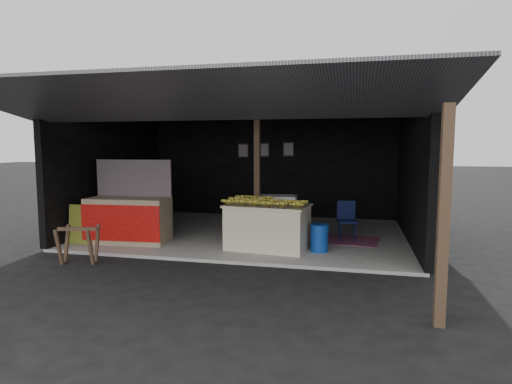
% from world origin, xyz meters
% --- Properties ---
extents(ground, '(80.00, 80.00, 0.00)m').
position_xyz_m(ground, '(0.00, 0.00, 0.00)').
color(ground, black).
rests_on(ground, ground).
extents(concrete_slab, '(7.00, 5.00, 0.06)m').
position_xyz_m(concrete_slab, '(0.00, 2.50, 0.03)').
color(concrete_slab, gray).
rests_on(concrete_slab, ground).
extents(shophouse, '(7.40, 7.29, 3.02)m').
position_xyz_m(shophouse, '(0.00, 2.82, 2.10)').
color(shophouse, black).
rests_on(shophouse, ground).
extents(banana_table, '(1.66, 1.13, 0.86)m').
position_xyz_m(banana_table, '(0.71, 1.03, 0.49)').
color(banana_table, silver).
rests_on(banana_table, concrete_slab).
extents(banana_pile, '(1.53, 1.02, 0.17)m').
position_xyz_m(banana_pile, '(0.71, 1.03, 1.00)').
color(banana_pile, gold).
rests_on(banana_pile, banana_table).
extents(white_crate, '(0.86, 0.61, 0.92)m').
position_xyz_m(white_crate, '(0.70, 2.04, 0.52)').
color(white_crate, white).
rests_on(white_crate, concrete_slab).
extents(neighbor_stall, '(1.69, 0.85, 1.69)m').
position_xyz_m(neighbor_stall, '(-2.20, 0.94, 0.57)').
color(neighbor_stall, '#998466').
rests_on(neighbor_stall, concrete_slab).
extents(green_signboard, '(0.53, 0.12, 0.80)m').
position_xyz_m(green_signboard, '(-3.05, 0.56, 0.46)').
color(green_signboard, black).
rests_on(green_signboard, concrete_slab).
extents(sawhorse, '(0.70, 0.69, 0.65)m').
position_xyz_m(sawhorse, '(-2.30, -0.58, 0.41)').
color(sawhorse, brown).
rests_on(sawhorse, ground).
extents(water_barrel, '(0.33, 0.33, 0.49)m').
position_xyz_m(water_barrel, '(1.70, 1.04, 0.30)').
color(water_barrel, '#0D3898').
rests_on(water_barrel, concrete_slab).
extents(plastic_chair, '(0.45, 0.45, 0.82)m').
position_xyz_m(plastic_chair, '(2.17, 2.23, 0.54)').
color(plastic_chair, '#0A1139').
rests_on(plastic_chair, concrete_slab).
extents(magenta_rug, '(1.62, 1.20, 0.01)m').
position_xyz_m(magenta_rug, '(2.09, 2.17, 0.07)').
color(magenta_rug, maroon).
rests_on(magenta_rug, concrete_slab).
extents(picture_frames, '(1.62, 0.04, 0.46)m').
position_xyz_m(picture_frames, '(-0.17, 4.89, 1.93)').
color(picture_frames, black).
rests_on(picture_frames, shophouse).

